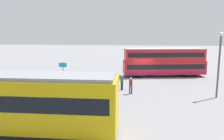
{
  "coord_description": "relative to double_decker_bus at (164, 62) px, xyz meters",
  "views": [
    {
      "loc": [
        0.79,
        29.0,
        5.83
      ],
      "look_at": [
        3.35,
        6.88,
        2.13
      ],
      "focal_mm": 35.55,
      "sensor_mm": 36.0,
      "label": 1
    }
  ],
  "objects": [
    {
      "name": "pedestrian_crossing",
      "position": [
        4.18,
        9.7,
        -1.03
      ],
      "size": [
        0.44,
        0.44,
        1.63
      ],
      "color": "#33384C",
      "rests_on": "ground"
    },
    {
      "name": "pedestrian_near_railing",
      "position": [
        5.14,
        8.22,
        -1.05
      ],
      "size": [
        0.44,
        0.44,
        1.59
      ],
      "color": "black",
      "rests_on": "ground"
    },
    {
      "name": "double_decker_bus",
      "position": [
        0.0,
        0.0,
        0.0
      ],
      "size": [
        11.28,
        4.31,
        3.83
      ],
      "color": "red",
      "rests_on": "ground"
    },
    {
      "name": "ground_plane",
      "position": [
        2.79,
        1.63,
        -1.96
      ],
      "size": [
        160.0,
        160.0,
        0.0
      ],
      "primitive_type": "plane",
      "color": "gray"
    },
    {
      "name": "street_lamp",
      "position": [
        -3.67,
        10.03,
        1.57
      ],
      "size": [
        0.36,
        0.36,
        5.94
      ],
      "color": "#4C4C51",
      "rests_on": "ground"
    },
    {
      "name": "info_sign",
      "position": [
        12.3,
        5.67,
        -0.27
      ],
      "size": [
        0.96,
        0.15,
        2.5
      ],
      "color": "slate",
      "rests_on": "ground"
    },
    {
      "name": "pedestrian_railing",
      "position": [
        8.24,
        6.38,
        -1.23
      ],
      "size": [
        6.15,
        0.14,
        1.08
      ],
      "color": "gray",
      "rests_on": "ground"
    }
  ]
}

